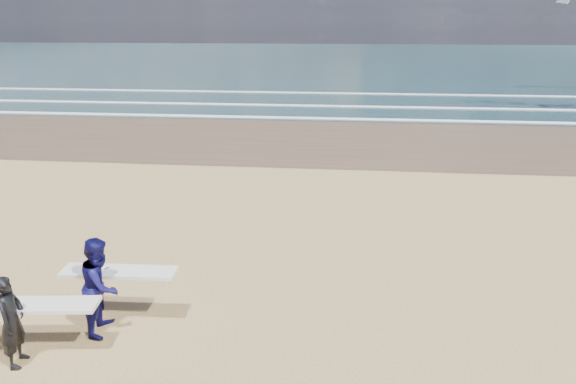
# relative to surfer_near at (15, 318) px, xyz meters

# --- Properties ---
(ocean) EXTENTS (220.00, 100.00, 0.02)m
(ocean) POSITION_rel_surfer_near_xyz_m (20.88, 72.62, -0.85)
(ocean) COLOR #1B383D
(ocean) RESTS_ON ground
(surfer_near) EXTENTS (2.25, 1.08, 1.67)m
(surfer_near) POSITION_rel_surfer_near_xyz_m (0.00, 0.00, 0.00)
(surfer_near) COLOR black
(surfer_near) RESTS_ON ground
(surfer_far) EXTENTS (2.22, 1.13, 1.88)m
(surfer_far) POSITION_rel_surfer_near_xyz_m (1.02, 1.13, 0.09)
(surfer_far) COLOR #0E0C44
(surfer_far) RESTS_ON ground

